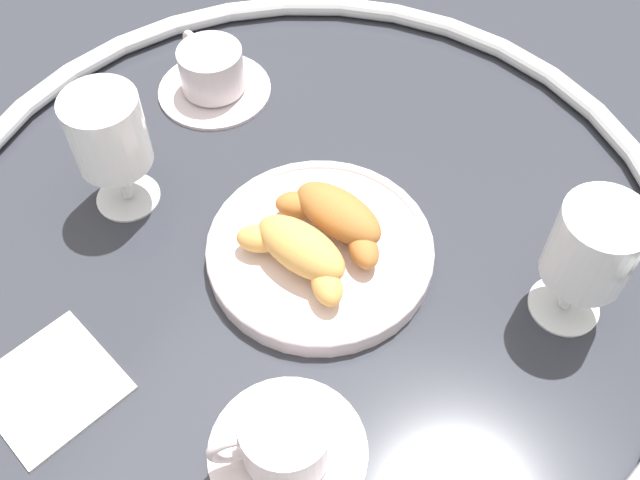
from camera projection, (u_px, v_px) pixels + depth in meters
ground_plane at (306, 239)px, 0.75m from camera, size 2.20×2.20×0.00m
table_chrome_rim at (306, 232)px, 0.74m from camera, size 0.78×0.78×0.02m
pastry_plate at (320, 250)px, 0.72m from camera, size 0.23×0.23×0.02m
croissant_large at (336, 217)px, 0.71m from camera, size 0.13×0.08×0.04m
croissant_small at (299, 251)px, 0.68m from camera, size 0.13×0.08×0.04m
coffee_cup_near at (212, 74)px, 0.86m from camera, size 0.14×0.14×0.06m
coffee_cup_far at (285, 441)px, 0.59m from camera, size 0.14×0.14×0.06m
juice_glass_left at (592, 251)px, 0.62m from camera, size 0.08×0.08×0.14m
juice_glass_right at (109, 138)px, 0.71m from camera, size 0.08×0.08×0.14m
folded_napkin at (51, 385)px, 0.65m from camera, size 0.14×0.14×0.01m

